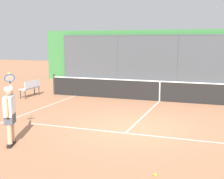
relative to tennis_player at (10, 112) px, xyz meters
The scene contains 7 objects.
ground_plane 3.79m from the tennis_player, 134.06° to the right, with size 60.00×60.00×0.00m, color #B27551.
court_line_markings 3.22m from the tennis_player, 145.90° to the right, with size 8.77×9.85×0.01m.
fence_backdrop 14.35m from the tennis_player, 100.28° to the right, with size 19.27×1.37×3.53m.
tennis_net 7.92m from the tennis_player, 108.86° to the right, with size 11.26×0.09×1.07m.
tennis_player is the anchor object (origin of this frame).
tennis_ball_by_sideline 4.18m from the tennis_player, behind, with size 0.07×0.07×0.07m, color #C1D138.
courtside_bench 7.52m from the tennis_player, 59.80° to the right, with size 0.40×1.30×0.84m.
Camera 1 is at (-2.67, 9.23, 2.76)m, focal length 49.55 mm.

